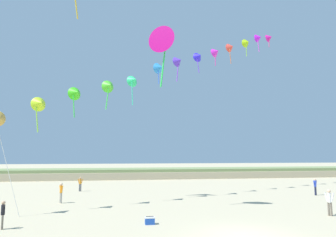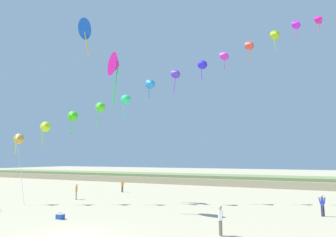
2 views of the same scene
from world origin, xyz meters
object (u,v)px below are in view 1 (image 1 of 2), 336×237
at_px(person_mid_center, 3,213).
at_px(beach_cooler, 150,221).
at_px(person_far_left, 61,191).
at_px(person_near_left, 329,200).
at_px(large_kite_mid_trail, 163,41).
at_px(person_far_right, 80,183).
at_px(person_near_right, 315,185).

height_order(person_mid_center, beach_cooler, person_mid_center).
distance_m(person_mid_center, beach_cooler, 8.21).
relative_size(person_mid_center, person_far_left, 0.91).
xyz_separation_m(person_near_left, large_kite_mid_trail, (-10.82, 4.03, 12.10)).
xyz_separation_m(person_far_left, person_far_right, (0.57, 8.14, -0.06)).
relative_size(person_near_right, beach_cooler, 2.92).
relative_size(person_near_right, person_far_right, 1.06).
height_order(person_near_right, person_far_right, person_near_right).
distance_m(person_far_left, large_kite_mid_trail, 15.23).
height_order(person_near_right, beach_cooler, person_near_right).
xyz_separation_m(person_near_left, person_mid_center, (-20.43, -0.42, -0.12)).
xyz_separation_m(large_kite_mid_trail, beach_cooler, (-1.43, -4.54, -12.90)).
bearing_deg(person_far_right, beach_cooler, -70.13).
height_order(person_near_left, person_far_right, person_near_left).
bearing_deg(person_far_right, person_near_left, -41.86).
distance_m(person_far_right, beach_cooler, 18.07).
xyz_separation_m(person_near_left, beach_cooler, (-12.25, -0.51, -0.80)).
distance_m(large_kite_mid_trail, beach_cooler, 13.75).
relative_size(person_far_right, beach_cooler, 2.76).
bearing_deg(person_mid_center, person_near_right, 20.68).
bearing_deg(beach_cooler, person_mid_center, 179.44).
bearing_deg(person_far_left, person_near_right, 2.43).
bearing_deg(person_near_left, person_mid_center, -178.81).
height_order(person_near_left, large_kite_mid_trail, large_kite_mid_trail).
xyz_separation_m(person_mid_center, person_far_left, (1.48, 8.77, 0.09)).
distance_m(person_near_left, beach_cooler, 12.29).
height_order(person_far_right, large_kite_mid_trail, large_kite_mid_trail).
xyz_separation_m(person_near_right, large_kite_mid_trail, (-16.37, -5.35, 12.14)).
distance_m(person_far_left, person_far_right, 8.16).
bearing_deg(person_far_right, person_near_right, -16.51).
distance_m(person_near_left, large_kite_mid_trail, 16.72).
distance_m(person_near_right, person_far_right, 24.97).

